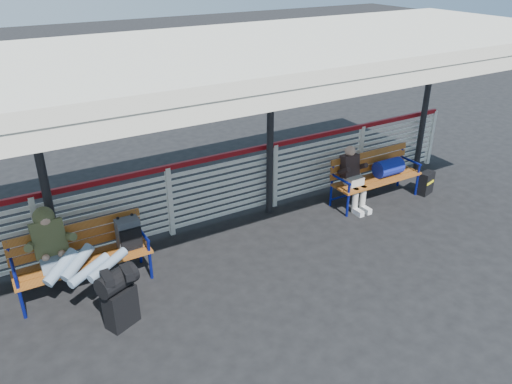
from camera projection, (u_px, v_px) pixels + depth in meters
ground at (225, 295)px, 6.83m from camera, size 60.00×60.00×0.00m
fence at (170, 199)px, 8.01m from camera, size 12.08×0.08×1.24m
canopy at (186, 59)px, 6.16m from camera, size 12.60×3.60×3.16m
luggage_stack at (119, 296)px, 6.12m from camera, size 0.56×0.45×0.81m
bench_left at (95, 246)px, 6.85m from camera, size 1.80×0.56×0.92m
bench_right at (380, 170)px, 9.23m from camera, size 1.80×0.56×0.92m
traveler_man at (74, 259)px, 6.38m from camera, size 0.94×1.64×0.77m
companion_person at (353, 177)px, 8.91m from camera, size 0.32×0.66×1.15m
suitcase_side at (426, 183)px, 9.58m from camera, size 0.36×0.27×0.44m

